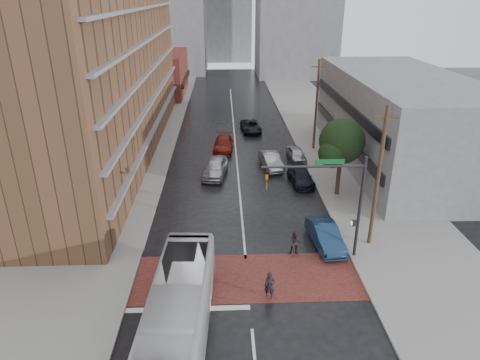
{
  "coord_description": "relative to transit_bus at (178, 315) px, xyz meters",
  "views": [
    {
      "loc": [
        -1.33,
        -21.48,
        16.31
      ],
      "look_at": [
        -0.17,
        7.69,
        3.5
      ],
      "focal_mm": 32.0,
      "sensor_mm": 36.0,
      "label": 1
    }
  ],
  "objects": [
    {
      "name": "car_parked_near",
      "position": [
        9.38,
        8.7,
        -0.89
      ],
      "size": [
        2.14,
        4.88,
        1.56
      ],
      "primitive_type": "imported",
      "rotation": [
        0.0,
        0.0,
        0.11
      ],
      "color": "#162E4D",
      "rests_on": "ground"
    },
    {
      "name": "crosswalk",
      "position": [
        3.73,
        5.2,
        -1.65
      ],
      "size": [
        14.0,
        5.0,
        0.02
      ],
      "primitive_type": "cube",
      "color": "brown",
      "rests_on": "ground"
    },
    {
      "name": "pedestrian_b",
      "position": [
        7.11,
        7.7,
        -0.82
      ],
      "size": [
        0.95,
        0.81,
        1.69
      ],
      "primitive_type": "imported",
      "rotation": [
        0.0,
        0.0,
        -0.24
      ],
      "color": "#272127",
      "rests_on": "ground"
    },
    {
      "name": "street_tree",
      "position": [
        12.25,
        16.74,
        3.07
      ],
      "size": [
        4.2,
        4.1,
        6.9
      ],
      "color": "#332319",
      "rests_on": "ground"
    },
    {
      "name": "car_travel_b",
      "position": [
        7.11,
        23.35,
        -0.91
      ],
      "size": [
        2.36,
        4.81,
        1.52
      ],
      "primitive_type": "imported",
      "rotation": [
        0.0,
        0.0,
        0.17
      ],
      "color": "#A1A4A9",
      "rests_on": "ground"
    },
    {
      "name": "car_parked_mid",
      "position": [
        9.47,
        19.36,
        -1.01
      ],
      "size": [
        2.26,
        4.69,
        1.32
      ],
      "primitive_type": "imported",
      "rotation": [
        0.0,
        0.0,
        0.1
      ],
      "color": "black",
      "rests_on": "ground"
    },
    {
      "name": "pedestrian_a",
      "position": [
        4.91,
        3.2,
        -0.8
      ],
      "size": [
        0.7,
        0.52,
        1.73
      ],
      "primitive_type": "imported",
      "rotation": [
        0.0,
        0.0,
        -0.19
      ],
      "color": "black",
      "rests_on": "ground"
    },
    {
      "name": "car_parked_far",
      "position": [
        10.03,
        25.31,
        -0.98
      ],
      "size": [
        1.92,
        4.15,
        1.37
      ],
      "primitive_type": "imported",
      "rotation": [
        0.0,
        0.0,
        0.08
      ],
      "color": "#A5A8AC",
      "rests_on": "ground"
    },
    {
      "name": "building_east",
      "position": [
        20.23,
        24.7,
        2.84
      ],
      "size": [
        11.0,
        26.0,
        9.0
      ],
      "primitive_type": "cube",
      "color": "gray",
      "rests_on": "ground"
    },
    {
      "name": "storefront_west",
      "position": [
        -8.27,
        58.7,
        1.84
      ],
      "size": [
        8.0,
        16.0,
        7.0
      ],
      "primitive_type": "cube",
      "color": "maroon",
      "rests_on": "ground"
    },
    {
      "name": "apartment_block",
      "position": [
        -10.27,
        28.7,
        12.34
      ],
      "size": [
        10.0,
        44.0,
        28.0
      ],
      "primitive_type": "cube",
      "color": "brown",
      "rests_on": "ground"
    },
    {
      "name": "transit_bus",
      "position": [
        0.0,
        0.0,
        0.0
      ],
      "size": [
        3.42,
        12.08,
        3.33
      ],
      "primitive_type": "imported",
      "rotation": [
        0.0,
        0.0,
        -0.05
      ],
      "color": "#B8B8BB",
      "rests_on": "ground"
    },
    {
      "name": "distant_tower_center",
      "position": [
        3.73,
        99.7,
        10.34
      ],
      "size": [
        12.0,
        10.0,
        24.0
      ],
      "primitive_type": "cube",
      "color": "gray",
      "rests_on": "ground"
    },
    {
      "name": "signal_mast",
      "position": [
        9.58,
        7.2,
        3.07
      ],
      "size": [
        6.5,
        0.3,
        7.2
      ],
      "color": "#2D2D33",
      "rests_on": "ground"
    },
    {
      "name": "suv_travel",
      "position": [
        5.89,
        35.85,
        -0.98
      ],
      "size": [
        2.72,
        5.1,
        1.36
      ],
      "primitive_type": "imported",
      "rotation": [
        0.0,
        0.0,
        0.09
      ],
      "color": "black",
      "rests_on": "ground"
    },
    {
      "name": "utility_pole_far",
      "position": [
        12.53,
        28.7,
        3.47
      ],
      "size": [
        1.6,
        0.26,
        10.0
      ],
      "color": "#473321",
      "rests_on": "ground"
    },
    {
      "name": "ground",
      "position": [
        3.73,
        4.7,
        -1.66
      ],
      "size": [
        160.0,
        160.0,
        0.0
      ],
      "primitive_type": "plane",
      "color": "black",
      "rests_on": "ground"
    },
    {
      "name": "utility_pole_near",
      "position": [
        12.53,
        8.7,
        3.47
      ],
      "size": [
        1.6,
        0.26,
        10.0
      ],
      "color": "#473321",
      "rests_on": "ground"
    },
    {
      "name": "sidewalk_east",
      "position": [
        15.23,
        29.7,
        -1.59
      ],
      "size": [
        9.0,
        90.0,
        0.15
      ],
      "primitive_type": "cube",
      "color": "gray",
      "rests_on": "ground"
    },
    {
      "name": "sidewalk_west",
      "position": [
        -7.77,
        29.7,
        -1.59
      ],
      "size": [
        9.0,
        90.0,
        0.15
      ],
      "primitive_type": "cube",
      "color": "gray",
      "rests_on": "ground"
    },
    {
      "name": "car_travel_c",
      "position": [
        2.33,
        28.75,
        -0.93
      ],
      "size": [
        2.44,
        5.19,
        1.46
      ],
      "primitive_type": "imported",
      "rotation": [
        0.0,
        0.0,
        -0.08
      ],
      "color": "maroon",
      "rests_on": "ground"
    },
    {
      "name": "car_travel_a",
      "position": [
        1.52,
        21.5,
        -0.81
      ],
      "size": [
        2.82,
        5.3,
        1.71
      ],
      "primitive_type": "imported",
      "rotation": [
        0.0,
        0.0,
        -0.17
      ],
      "color": "#B4B5BC",
      "rests_on": "ground"
    }
  ]
}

